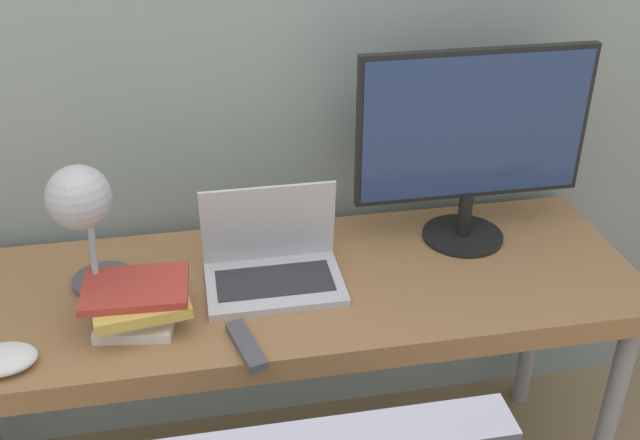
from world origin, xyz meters
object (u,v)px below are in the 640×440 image
monitor (473,137)px  book_stack (137,303)px  laptop (273,263)px  game_controller (1,360)px  desk_lamp (83,210)px

monitor → book_stack: bearing=-165.2°
laptop → game_controller: size_ratio=2.24×
monitor → book_stack: size_ratio=2.47×
monitor → desk_lamp: monitor is taller
laptop → desk_lamp: size_ratio=0.87×
laptop → game_controller: (-0.59, -0.21, -0.03)m
laptop → monitor: 0.59m
monitor → book_stack: 0.90m
book_stack → game_controller: bearing=-159.7°
laptop → monitor: monitor is taller
laptop → game_controller: bearing=-160.1°
monitor → book_stack: monitor is taller
monitor → game_controller: size_ratio=4.08×
laptop → book_stack: bearing=-160.5°
desk_lamp → book_stack: size_ratio=1.56×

